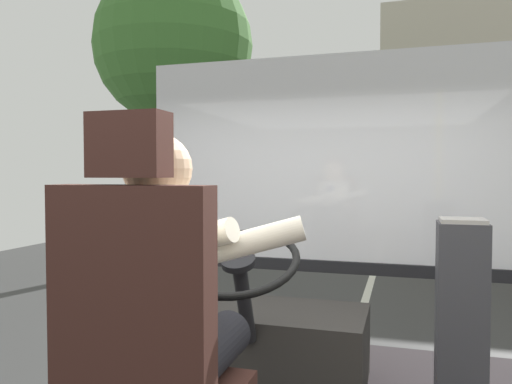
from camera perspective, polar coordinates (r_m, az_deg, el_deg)
name	(u,v)px	position (r m, az deg, el deg)	size (l,w,h in m)	color
ground	(376,266)	(10.69, 13.81, -8.40)	(18.00, 44.00, 0.06)	#353535
driver_seat	(150,369)	(1.59, -12.31, -19.53)	(0.48, 0.48, 1.31)	black
bus_driver	(167,295)	(1.63, -10.39, -11.79)	(0.82, 0.57, 0.81)	black
steering_console	(264,340)	(2.80, 0.91, -16.93)	(1.10, 1.00, 0.86)	#282623
fare_box	(461,314)	(2.63, 22.81, -13.02)	(0.23, 0.23, 0.93)	#333338
windshield_panel	(322,188)	(3.36, 7.68, 0.49)	(2.50, 0.08, 1.48)	silver
street_tree	(174,48)	(11.34, -9.56, 16.28)	(3.47, 3.47, 6.45)	#4C3828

